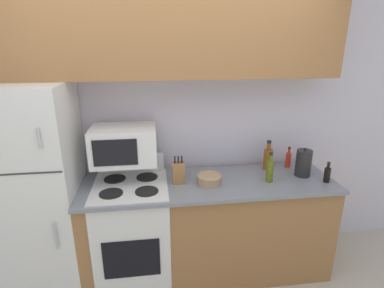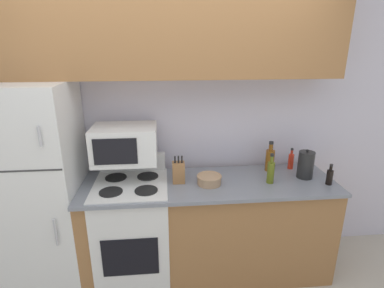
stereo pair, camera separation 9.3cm
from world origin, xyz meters
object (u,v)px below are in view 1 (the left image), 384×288
Objects in this scene: microwave at (124,145)px; bottle_whiskey at (268,158)px; bottle_hot_sauce at (288,159)px; refrigerator at (38,194)px; bottle_soy_sauce at (327,174)px; stove at (134,232)px; bottle_olive_oil at (270,170)px; kettle at (303,163)px; knife_block at (178,172)px; bowl at (209,179)px.

microwave is 1.87× the size of bottle_whiskey.
refrigerator is at bearing -175.34° from bottle_hot_sauce.
bottle_whiskey is at bearing 140.21° from bottle_soy_sauce.
bottle_soy_sauce is (1.65, -0.14, 0.51)m from stove.
kettle is (0.34, 0.08, 0.02)m from bottle_olive_oil.
knife_block is 1.33× the size of bottle_soy_sauce.
stove reaches higher than bowl.
refrigerator is 7.39× the size of knife_block.
stove is at bearing 176.28° from bowl.
bottle_olive_oil is 1.30× the size of bottle_hot_sauce.
bottle_hot_sauce is at bearing 3.96° from microwave.
kettle is (0.04, -0.20, 0.04)m from bottle_hot_sauce.
knife_block is 1.15× the size of bowl.
bowl is (1.39, -0.08, 0.08)m from refrigerator.
bottle_hot_sauce is at bearing 8.29° from stove.
bottle_olive_oil is 1.44× the size of bottle_soy_sauce.
kettle is at bearing 12.78° from bottle_olive_oil.
bottle_olive_oil is 0.41m from bottle_hot_sauce.
bottle_soy_sauce is 0.40m from bottle_hot_sauce.
bowl is 0.64m from bottle_whiskey.
bottle_soy_sauce is 0.69× the size of kettle.
refrigerator is 1.15m from knife_block.
microwave reaches higher than kettle.
microwave reaches higher than bottle_whiskey.
refrigerator is 1.92m from bottle_olive_oil.
bottle_hot_sauce is (1.47, 0.21, 0.52)m from stove.
bottle_whiskey is (1.99, 0.15, 0.15)m from refrigerator.
kettle is at bearing -0.57° from refrigerator.
bottle_olive_oil is at bearing -107.62° from bottle_whiskey.
bottle_whiskey is at bearing 4.45° from refrigerator.
stove is at bearing 176.81° from bottle_olive_oil.
stove is 5.23× the size of bowl.
knife_block is at bearing -0.96° from refrigerator.
bottle_soy_sauce is (0.48, -0.08, -0.03)m from bottle_olive_oil.
refrigerator reaches higher than stove.
microwave reaches higher than bottle_olive_oil.
bowl is 0.75× the size of bottle_whiskey.
bottle_soy_sauce is at bearing -7.18° from knife_block.
stove is 3.90× the size of bottle_whiskey.
refrigerator is 2.40m from bottle_soy_sauce.
bottle_whiskey is 1.56× the size of bottle_soy_sauce.
bottle_whiskey is at bearing 21.22° from bowl.
bottle_olive_oil is at bearing -2.51° from bowl.
stove is 4.20× the size of bottle_olive_oil.
bottle_olive_oil is (0.52, -0.02, 0.06)m from bowl.
bowl is 0.80× the size of kettle.
knife_block is 1.08m from bottle_hot_sauce.
bowl is 1.16× the size of bottle_soy_sauce.
refrigerator reaches higher than bottle_olive_oil.
bottle_whiskey is (0.08, 0.25, 0.01)m from bottle_olive_oil.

